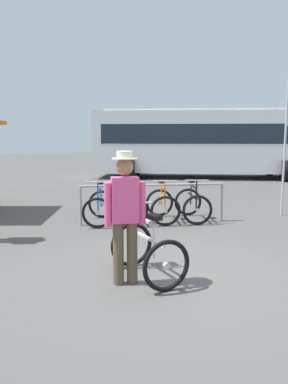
% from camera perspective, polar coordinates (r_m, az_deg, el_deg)
% --- Properties ---
extents(ground_plane, '(80.00, 80.00, 0.00)m').
position_cam_1_polar(ground_plane, '(5.46, 3.19, -12.02)').
color(ground_plane, '#514F4C').
extents(bike_rack_rail, '(3.21, 0.09, 0.88)m').
position_cam_1_polar(bike_rack_rail, '(8.26, 1.38, -0.22)').
color(bike_rack_rail, '#99999E').
rests_on(bike_rack_rail, ground).
extents(racked_bike_blue, '(0.81, 1.19, 0.98)m').
position_cam_1_polar(racked_bike_blue, '(8.38, -6.66, -2.21)').
color(racked_bike_blue, black).
rests_on(racked_bike_blue, ground).
extents(racked_bike_white, '(0.75, 1.17, 0.98)m').
position_cam_1_polar(racked_bike_white, '(8.42, -1.89, -2.10)').
color(racked_bike_white, black).
rests_on(racked_bike_white, ground).
extents(racked_bike_orange, '(0.74, 1.15, 0.97)m').
position_cam_1_polar(racked_bike_orange, '(8.53, 2.79, -1.97)').
color(racked_bike_orange, black).
rests_on(racked_bike_orange, ground).
extents(racked_bike_black, '(0.73, 1.13, 0.97)m').
position_cam_1_polar(racked_bike_black, '(8.69, 7.33, -1.84)').
color(racked_bike_black, black).
rests_on(racked_bike_black, ground).
extents(featured_bicycle, '(0.96, 1.26, 1.09)m').
position_cam_1_polar(featured_bicycle, '(5.22, -0.09, -7.37)').
color(featured_bicycle, black).
rests_on(featured_bicycle, ground).
extents(person_with_featured_bike, '(0.53, 0.32, 1.72)m').
position_cam_1_polar(person_with_featured_bike, '(4.81, -2.89, -3.09)').
color(person_with_featured_bike, brown).
rests_on(person_with_featured_bike, ground).
extents(bus_distant, '(10.31, 4.90, 3.08)m').
position_cam_1_polar(bus_distant, '(17.65, 9.27, 7.80)').
color(bus_distant, silver).
rests_on(bus_distant, ground).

